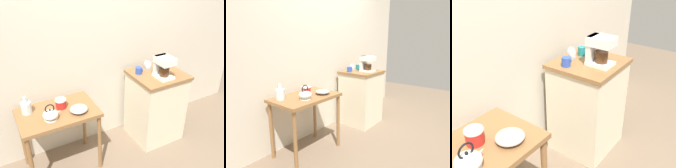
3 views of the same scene
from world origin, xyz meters
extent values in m
cube|color=beige|center=(0.10, 0.42, 1.40)|extent=(4.40, 0.10, 2.80)
cube|color=olive|center=(-0.69, 0.04, 0.76)|extent=(0.83, 0.54, 0.04)
cylinder|color=olive|center=(-0.32, 0.26, 0.37)|extent=(0.04, 0.04, 0.74)
cube|color=beige|center=(0.59, 0.01, 0.45)|extent=(0.60, 0.56, 0.90)
cube|color=olive|center=(0.59, 0.01, 0.92)|extent=(0.63, 0.59, 0.04)
cylinder|color=#9E998C|center=(-0.49, -0.07, 0.78)|extent=(0.09, 0.09, 0.01)
ellipsoid|color=#9E998C|center=(-0.49, -0.07, 0.81)|extent=(0.19, 0.19, 0.05)
cylinder|color=white|center=(-0.79, -0.07, 0.78)|extent=(0.13, 0.13, 0.01)
ellipsoid|color=white|center=(-0.79, -0.07, 0.83)|extent=(0.15, 0.15, 0.09)
cone|color=white|center=(-0.72, -0.07, 0.84)|extent=(0.08, 0.03, 0.06)
sphere|color=black|center=(-0.79, -0.07, 0.89)|extent=(0.02, 0.02, 0.02)
torus|color=black|center=(-0.79, -0.07, 0.91)|extent=(0.10, 0.01, 0.10)
cylinder|color=red|center=(-0.63, 0.09, 0.82)|extent=(0.11, 0.11, 0.09)
cylinder|color=white|center=(-0.63, 0.09, 0.87)|extent=(0.12, 0.12, 0.01)
cube|color=white|center=(0.58, -0.11, 0.95)|extent=(0.18, 0.22, 0.03)
cube|color=white|center=(0.58, -0.02, 1.07)|extent=(0.16, 0.05, 0.26)
cube|color=white|center=(0.58, -0.11, 1.16)|extent=(0.18, 0.22, 0.08)
cylinder|color=#4C2D19|center=(0.58, -0.12, 1.02)|extent=(0.11, 0.11, 0.10)
cylinder|color=#2D4CAD|center=(0.38, 0.12, 0.98)|extent=(0.08, 0.08, 0.08)
torus|color=#2D4CAD|center=(0.42, 0.12, 0.98)|extent=(0.01, 0.06, 0.06)
cylinder|color=teal|center=(0.68, 0.16, 0.98)|extent=(0.07, 0.07, 0.08)
torus|color=teal|center=(0.72, 0.16, 0.98)|extent=(0.01, 0.06, 0.06)
cube|color=#B2B5BA|center=(0.55, 0.18, 0.95)|extent=(0.07, 0.05, 0.02)
cylinder|color=#B2B5BA|center=(0.55, 0.18, 1.00)|extent=(0.11, 0.05, 0.10)
cylinder|color=black|center=(0.55, 0.18, 1.00)|extent=(0.09, 0.04, 0.09)
camera|label=1|loc=(-1.22, -2.17, 2.31)|focal=40.46mm
camera|label=2|loc=(-2.34, -1.82, 1.51)|focal=32.32mm
camera|label=3|loc=(-1.35, -1.12, 1.86)|focal=42.28mm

